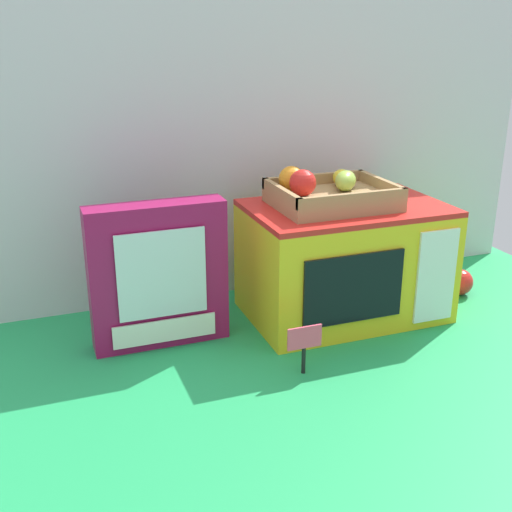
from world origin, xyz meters
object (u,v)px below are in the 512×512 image
at_px(toy_microwave, 344,261).
at_px(loose_toy_apple, 460,282).
at_px(food_groups_crate, 328,193).
at_px(price_sign, 306,342).
at_px(cookie_set_box, 158,275).

distance_m(toy_microwave, loose_toy_apple, 0.34).
height_order(food_groups_crate, loose_toy_apple, food_groups_crate).
bearing_deg(price_sign, toy_microwave, 48.54).
bearing_deg(loose_toy_apple, price_sign, -157.30).
bearing_deg(cookie_set_box, toy_microwave, -0.65).
bearing_deg(price_sign, cookie_set_box, 135.71).
bearing_deg(price_sign, loose_toy_apple, 22.70).
xyz_separation_m(food_groups_crate, cookie_set_box, (-0.39, -0.01, -0.14)).
xyz_separation_m(toy_microwave, cookie_set_box, (-0.43, 0.00, 0.02)).
height_order(food_groups_crate, price_sign, food_groups_crate).
distance_m(food_groups_crate, cookie_set_box, 0.41).
distance_m(cookie_set_box, price_sign, 0.34).
xyz_separation_m(food_groups_crate, price_sign, (-0.15, -0.24, -0.22)).
distance_m(food_groups_crate, price_sign, 0.36).
xyz_separation_m(toy_microwave, price_sign, (-0.20, -0.22, -0.06)).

